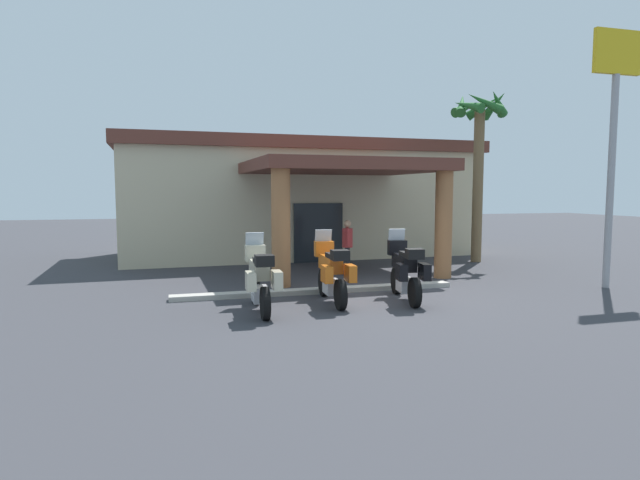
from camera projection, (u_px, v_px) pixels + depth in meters
ground_plane at (388, 295)px, 12.90m from camera, size 80.00×80.00×0.00m
motel_building at (300, 197)px, 21.02m from camera, size 14.02×10.50×4.46m
motorcycle_cream at (260, 279)px, 11.03m from camera, size 0.71×2.21×1.61m
motorcycle_orange at (332, 272)px, 11.91m from camera, size 0.72×2.21×1.61m
motorcycle_black at (406, 271)px, 12.16m from camera, size 0.85×2.20×1.61m
pedestrian at (347, 243)px, 16.12m from camera, size 0.32×0.52×1.64m
palm_tree_near_portico at (479, 137)px, 18.57m from camera, size 2.00×2.03×6.10m
roadside_sign at (614, 117)px, 13.47m from camera, size 1.40×0.18×6.57m
curb_strip at (318, 291)px, 13.10m from camera, size 7.13×0.36×0.12m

